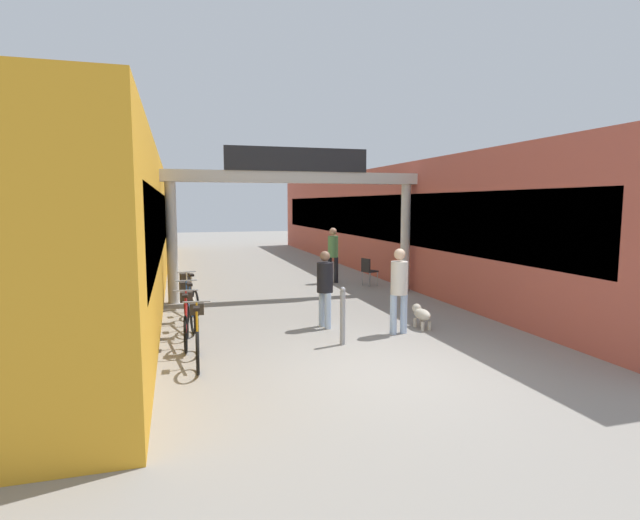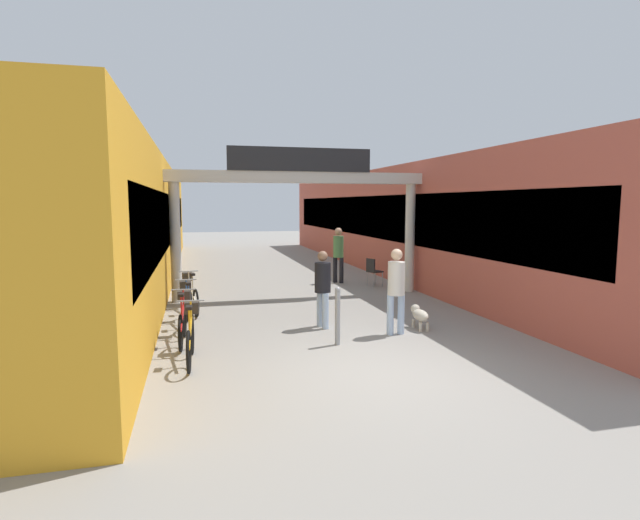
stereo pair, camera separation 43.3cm
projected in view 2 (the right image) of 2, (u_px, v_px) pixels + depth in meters
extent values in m
plane|color=gray|center=(384.00, 371.00, 7.84)|extent=(80.00, 80.00, 0.00)
cube|color=gold|center=(127.00, 224.00, 17.00)|extent=(3.00, 26.00, 3.88)
cube|color=black|center=(172.00, 218.00, 17.34)|extent=(0.04, 23.40, 1.55)
cube|color=#B25142|center=(404.00, 221.00, 19.46)|extent=(3.00, 26.00, 3.88)
cube|color=black|center=(369.00, 216.00, 19.08)|extent=(0.04, 23.40, 1.55)
cylinder|color=beige|center=(176.00, 243.00, 13.19)|extent=(0.28, 0.28, 3.19)
cylinder|color=beige|center=(410.00, 238.00, 14.80)|extent=(0.28, 0.28, 3.19)
cube|color=beige|center=(299.00, 177.00, 13.80)|extent=(7.40, 0.44, 0.31)
cube|color=#232326|center=(301.00, 159.00, 13.55)|extent=(3.96, 0.10, 0.64)
cylinder|color=#A5BFE0|center=(390.00, 315.00, 9.96)|extent=(0.15, 0.15, 0.81)
cylinder|color=#A5BFE0|center=(401.00, 314.00, 10.04)|extent=(0.15, 0.15, 0.81)
cylinder|color=silver|center=(396.00, 278.00, 9.92)|extent=(0.37, 0.37, 0.67)
sphere|color=beige|center=(397.00, 255.00, 9.86)|extent=(0.25, 0.25, 0.23)
cylinder|color=#A5BFE0|center=(325.00, 311.00, 10.45)|extent=(0.17, 0.17, 0.76)
cylinder|color=#A5BFE0|center=(320.00, 309.00, 10.66)|extent=(0.17, 0.17, 0.76)
cylinder|color=black|center=(323.00, 277.00, 10.48)|extent=(0.41, 0.41, 0.63)
sphere|color=#8C664C|center=(323.00, 256.00, 10.43)|extent=(0.26, 0.26, 0.22)
cylinder|color=black|center=(335.00, 270.00, 16.62)|extent=(0.20, 0.20, 0.85)
cylinder|color=black|center=(341.00, 270.00, 16.49)|extent=(0.20, 0.20, 0.85)
cylinder|color=#4C7F47|center=(338.00, 247.00, 16.47)|extent=(0.48, 0.48, 0.70)
sphere|color=tan|center=(338.00, 231.00, 16.41)|extent=(0.34, 0.34, 0.24)
ellipsoid|color=beige|center=(421.00, 315.00, 10.40)|extent=(0.26, 0.58, 0.23)
sphere|color=beige|center=(415.00, 309.00, 10.64)|extent=(0.20, 0.20, 0.20)
sphere|color=white|center=(417.00, 314.00, 10.57)|extent=(0.14, 0.14, 0.14)
cylinder|color=beige|center=(413.00, 323.00, 10.57)|extent=(0.07, 0.07, 0.19)
cylinder|color=beige|center=(420.00, 323.00, 10.61)|extent=(0.07, 0.07, 0.19)
cylinder|color=beige|center=(421.00, 327.00, 10.24)|extent=(0.07, 0.07, 0.19)
cylinder|color=beige|center=(427.00, 327.00, 10.27)|extent=(0.07, 0.07, 0.19)
torus|color=black|center=(192.00, 335.00, 8.71)|extent=(0.08, 0.67, 0.67)
torus|color=black|center=(189.00, 352.00, 7.72)|extent=(0.08, 0.67, 0.67)
cube|color=gold|center=(190.00, 332.00, 8.19)|extent=(0.07, 0.94, 0.34)
cylinder|color=gold|center=(189.00, 321.00, 8.05)|extent=(0.03, 0.03, 0.42)
cube|color=black|center=(189.00, 308.00, 8.03)|extent=(0.11, 0.22, 0.05)
cylinder|color=gold|center=(191.00, 314.00, 8.61)|extent=(0.03, 0.03, 0.46)
cylinder|color=gray|center=(191.00, 301.00, 8.58)|extent=(0.46, 0.05, 0.03)
cube|color=#332D28|center=(192.00, 308.00, 8.79)|extent=(0.25, 0.21, 0.20)
torus|color=black|center=(184.00, 320.00, 9.83)|extent=(0.08, 0.67, 0.67)
torus|color=black|center=(181.00, 333.00, 8.84)|extent=(0.08, 0.67, 0.67)
cube|color=red|center=(182.00, 317.00, 9.31)|extent=(0.08, 0.94, 0.34)
cylinder|color=red|center=(181.00, 307.00, 9.17)|extent=(0.03, 0.03, 0.42)
cube|color=black|center=(181.00, 295.00, 9.15)|extent=(0.11, 0.22, 0.05)
cylinder|color=red|center=(184.00, 302.00, 9.73)|extent=(0.03, 0.03, 0.46)
cylinder|color=gray|center=(183.00, 290.00, 9.70)|extent=(0.46, 0.05, 0.03)
cube|color=#332D28|center=(184.00, 296.00, 9.91)|extent=(0.25, 0.21, 0.20)
torus|color=black|center=(187.00, 307.00, 11.08)|extent=(0.12, 0.67, 0.67)
torus|color=black|center=(191.00, 317.00, 10.12)|extent=(0.12, 0.67, 0.67)
cube|color=#234C9E|center=(188.00, 303.00, 10.58)|extent=(0.13, 0.94, 0.34)
cylinder|color=#234C9E|center=(189.00, 294.00, 10.44)|extent=(0.04, 0.04, 0.42)
cube|color=black|center=(188.00, 284.00, 10.42)|extent=(0.12, 0.23, 0.05)
cylinder|color=#234C9E|center=(186.00, 291.00, 10.98)|extent=(0.04, 0.04, 0.46)
cylinder|color=gray|center=(186.00, 280.00, 10.95)|extent=(0.46, 0.07, 0.03)
cube|color=#332D28|center=(185.00, 286.00, 11.16)|extent=(0.26, 0.22, 0.20)
torus|color=black|center=(189.00, 296.00, 12.45)|extent=(0.16, 0.67, 0.67)
torus|color=black|center=(196.00, 303.00, 11.52)|extent=(0.16, 0.67, 0.67)
cube|color=beige|center=(192.00, 292.00, 11.96)|extent=(0.19, 0.94, 0.34)
cylinder|color=beige|center=(193.00, 283.00, 11.83)|extent=(0.04, 0.04, 0.42)
cube|color=black|center=(192.00, 274.00, 11.81)|extent=(0.13, 0.23, 0.05)
cylinder|color=beige|center=(189.00, 281.00, 12.35)|extent=(0.04, 0.04, 0.46)
cylinder|color=gray|center=(189.00, 271.00, 12.32)|extent=(0.46, 0.10, 0.03)
cube|color=#332D28|center=(188.00, 277.00, 12.53)|extent=(0.27, 0.24, 0.20)
cylinder|color=gray|center=(338.00, 318.00, 9.25)|extent=(0.10, 0.10, 1.01)
sphere|color=gray|center=(338.00, 290.00, 9.19)|extent=(0.10, 0.10, 0.10)
cylinder|color=gray|center=(375.00, 278.00, 16.13)|extent=(0.04, 0.04, 0.45)
cylinder|color=gray|center=(382.00, 279.00, 15.85)|extent=(0.04, 0.04, 0.45)
cylinder|color=gray|center=(367.00, 279.00, 15.95)|extent=(0.04, 0.04, 0.45)
cylinder|color=gray|center=(374.00, 280.00, 15.67)|extent=(0.04, 0.04, 0.45)
cube|color=black|center=(375.00, 271.00, 15.87)|extent=(0.51, 0.51, 0.04)
cube|color=black|center=(371.00, 265.00, 15.75)|extent=(0.17, 0.39, 0.40)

